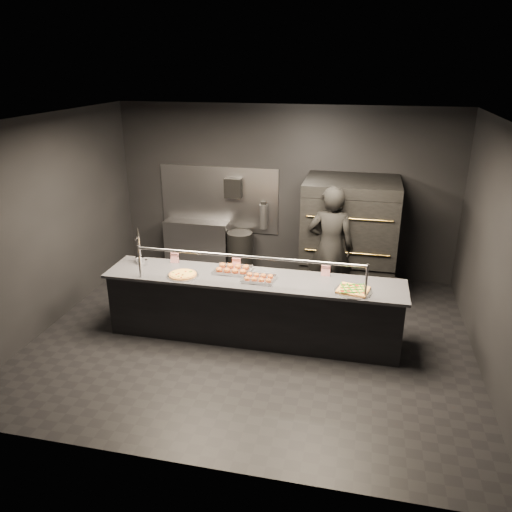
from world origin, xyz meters
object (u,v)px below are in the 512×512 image
(pizza_oven, at_px, (349,236))
(worker, at_px, (330,248))
(service_counter, at_px, (253,307))
(round_pizza, at_px, (183,275))
(slider_tray_a, at_px, (233,269))
(square_pizza, at_px, (353,290))
(prep_shelf, at_px, (197,244))
(towel_dispenser, at_px, (233,188))
(fire_extinguisher, at_px, (263,216))
(slider_tray_b, at_px, (259,278))
(trash_bin, at_px, (240,253))
(beer_tap, at_px, (139,252))

(pizza_oven, xyz_separation_m, worker, (-0.25, -0.67, 0.01))
(service_counter, bearing_deg, round_pizza, -171.06)
(slider_tray_a, xyz_separation_m, square_pizza, (1.67, -0.30, -0.01))
(pizza_oven, distance_m, prep_shelf, 2.88)
(service_counter, relative_size, round_pizza, 9.44)
(towel_dispenser, distance_m, fire_extinguisher, 0.74)
(service_counter, distance_m, pizza_oven, 2.30)
(prep_shelf, bearing_deg, slider_tray_b, -54.56)
(pizza_oven, bearing_deg, worker, -110.81)
(worker, bearing_deg, round_pizza, 36.09)
(square_pizza, distance_m, worker, 1.44)
(pizza_oven, bearing_deg, slider_tray_a, -131.04)
(worker, bearing_deg, square_pizza, 106.36)
(prep_shelf, xyz_separation_m, square_pizza, (2.95, -2.47, 0.49))
(slider_tray_a, relative_size, square_pizza, 1.12)
(trash_bin, bearing_deg, slider_tray_a, -78.37)
(worker, bearing_deg, slider_tray_b, 56.84)
(service_counter, bearing_deg, fire_extinguisher, 98.30)
(slider_tray_a, distance_m, square_pizza, 1.70)
(slider_tray_b, height_order, worker, worker)
(beer_tap, bearing_deg, slider_tray_a, -1.98)
(prep_shelf, distance_m, trash_bin, 0.86)
(pizza_oven, height_order, round_pizza, pizza_oven)
(beer_tap, distance_m, slider_tray_a, 1.42)
(service_counter, xyz_separation_m, worker, (0.95, 1.23, 0.51))
(round_pizza, xyz_separation_m, slider_tray_b, (1.05, 0.08, 0.01))
(towel_dispenser, height_order, trash_bin, towel_dispenser)
(beer_tap, height_order, worker, worker)
(fire_extinguisher, bearing_deg, round_pizza, -103.24)
(prep_shelf, relative_size, slider_tray_a, 2.22)
(prep_shelf, bearing_deg, round_pizza, -75.26)
(service_counter, bearing_deg, square_pizza, -6.32)
(pizza_oven, bearing_deg, service_counter, -122.27)
(pizza_oven, distance_m, slider_tray_b, 2.25)
(service_counter, relative_size, slider_tray_b, 8.68)
(round_pizza, bearing_deg, slider_tray_b, 4.63)
(round_pizza, bearing_deg, fire_extinguisher, 76.76)
(beer_tap, xyz_separation_m, square_pizza, (3.09, -0.35, -0.13))
(service_counter, bearing_deg, pizza_oven, 57.73)
(pizza_oven, bearing_deg, fire_extinguisher, 162.11)
(service_counter, relative_size, trash_bin, 5.28)
(beer_tap, height_order, slider_tray_b, beer_tap)
(slider_tray_a, distance_m, trash_bin, 2.19)
(pizza_oven, relative_size, slider_tray_a, 3.54)
(pizza_oven, height_order, slider_tray_b, pizza_oven)
(towel_dispenser, bearing_deg, square_pizza, -48.48)
(slider_tray_b, bearing_deg, prep_shelf, 125.44)
(round_pizza, xyz_separation_m, slider_tray_a, (0.63, 0.30, 0.02))
(prep_shelf, xyz_separation_m, slider_tray_a, (1.28, -2.17, 0.50))
(service_counter, distance_m, prep_shelf, 2.82)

